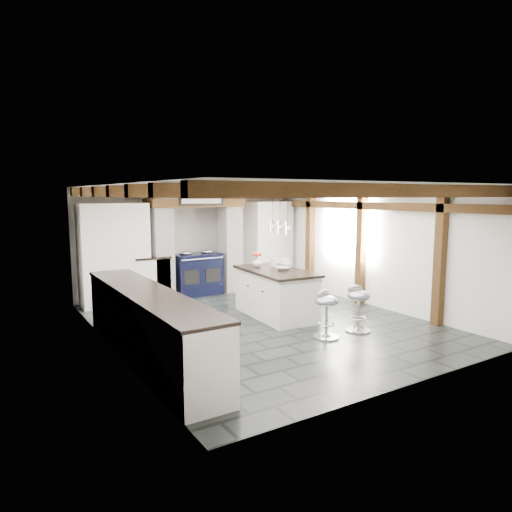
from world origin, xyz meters
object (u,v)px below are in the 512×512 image
bar_stool_far (326,309)px  bar_stool_near (358,303)px  range_cooker (197,273)px  kitchen_island (276,292)px

bar_stool_far → bar_stool_near: bearing=-13.1°
range_cooker → kitchen_island: 2.44m
range_cooker → bar_stool_far: (0.38, -3.83, -0.01)m
range_cooker → kitchen_island: size_ratio=0.57×
range_cooker → bar_stool_near: 3.97m
range_cooker → bar_stool_far: bearing=-84.3°
range_cooker → bar_stool_near: (1.04, -3.84, -0.01)m
bar_stool_near → bar_stool_far: 0.66m
bar_stool_near → bar_stool_far: (-0.66, 0.00, -0.00)m
kitchen_island → bar_stool_near: kitchen_island is taller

